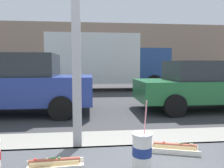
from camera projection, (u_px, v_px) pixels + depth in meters
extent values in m
plane|color=#38383A|center=(88.00, 99.00, 9.26)|extent=(60.00, 60.00, 0.00)
cube|color=gray|center=(85.00, 168.00, 2.92)|extent=(16.00, 2.80, 0.12)
cube|color=#2A2C30|center=(77.00, 149.00, 1.28)|extent=(2.14, 0.02, 0.02)
cube|color=#9E9EA3|center=(76.00, 35.00, 1.27)|extent=(0.05, 0.08, 1.33)
cube|color=gray|center=(88.00, 52.00, 21.05)|extent=(28.00, 1.20, 5.42)
cylinder|color=white|center=(142.00, 152.00, 1.01)|extent=(0.09, 0.09, 0.16)
cylinder|color=navy|center=(142.00, 151.00, 1.01)|extent=(0.09, 0.09, 0.04)
cylinder|color=black|center=(142.00, 137.00, 1.01)|extent=(0.08, 0.08, 0.01)
cylinder|color=white|center=(142.00, 135.00, 1.01)|extent=(0.10, 0.10, 0.01)
cylinder|color=pink|center=(145.00, 121.00, 1.00)|extent=(0.01, 0.04, 0.20)
cube|color=silver|center=(55.00, 168.00, 1.02)|extent=(0.27, 0.10, 0.01)
cube|color=silver|center=(56.00, 162.00, 1.06)|extent=(0.27, 0.02, 0.03)
cylinder|color=#DBB77A|center=(55.00, 163.00, 1.02)|extent=(0.23, 0.05, 0.04)
cylinder|color=brown|center=(55.00, 161.00, 1.02)|extent=(0.24, 0.04, 0.03)
cube|color=red|center=(35.00, 160.00, 1.00)|extent=(0.01, 0.01, 0.01)
cube|color=beige|center=(47.00, 159.00, 1.01)|extent=(0.01, 0.01, 0.01)
cube|color=#337A2D|center=(55.00, 158.00, 1.02)|extent=(0.01, 0.01, 0.01)
cube|color=#337A2D|center=(52.00, 159.00, 1.01)|extent=(0.01, 0.01, 0.01)
cube|color=#337A2D|center=(59.00, 158.00, 1.02)|extent=(0.01, 0.01, 0.01)
cube|color=silver|center=(174.00, 151.00, 1.22)|extent=(0.28, 0.16, 0.01)
cube|color=silver|center=(175.00, 152.00, 1.18)|extent=(0.26, 0.09, 0.03)
cube|color=silver|center=(174.00, 147.00, 1.26)|extent=(0.26, 0.09, 0.03)
cylinder|color=#DBB77A|center=(175.00, 147.00, 1.22)|extent=(0.23, 0.11, 0.04)
cylinder|color=#9E4733|center=(175.00, 145.00, 1.21)|extent=(0.23, 0.10, 0.03)
cube|color=beige|center=(192.00, 144.00, 1.20)|extent=(0.02, 0.01, 0.01)
cube|color=beige|center=(180.00, 144.00, 1.21)|extent=(0.02, 0.01, 0.01)
cube|color=red|center=(164.00, 142.00, 1.23)|extent=(0.02, 0.02, 0.01)
cube|color=#337A2D|center=(181.00, 144.00, 1.21)|extent=(0.01, 0.01, 0.01)
cube|color=beige|center=(191.00, 144.00, 1.20)|extent=(0.02, 0.01, 0.01)
cube|color=#283D93|center=(18.00, 90.00, 6.35)|extent=(4.34, 1.83, 0.80)
cube|color=#282D33|center=(17.00, 65.00, 6.29)|extent=(2.26, 1.61, 0.65)
cylinder|color=black|center=(68.00, 98.00, 7.43)|extent=(0.64, 0.18, 0.64)
cylinder|color=black|center=(61.00, 108.00, 5.62)|extent=(0.64, 0.18, 0.64)
cube|color=#236B38|center=(205.00, 90.00, 6.96)|extent=(4.39, 1.81, 0.64)
cube|color=#282D33|center=(204.00, 70.00, 6.90)|extent=(2.28, 1.59, 0.60)
cylinder|color=black|center=(155.00, 96.00, 7.74)|extent=(0.64, 0.18, 0.64)
cylinder|color=black|center=(175.00, 106.00, 5.95)|extent=(0.64, 0.18, 0.64)
cube|color=silver|center=(93.00, 59.00, 12.24)|extent=(4.95, 2.20, 2.66)
cube|color=navy|center=(149.00, 66.00, 12.62)|extent=(1.90, 2.10, 1.90)
cylinder|color=black|center=(144.00, 80.00, 13.74)|extent=(0.90, 0.24, 0.90)
cylinder|color=black|center=(154.00, 83.00, 11.66)|extent=(0.90, 0.24, 0.90)
cylinder|color=black|center=(79.00, 81.00, 13.36)|extent=(0.90, 0.24, 0.90)
cylinder|color=black|center=(76.00, 84.00, 11.18)|extent=(0.90, 0.24, 0.90)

